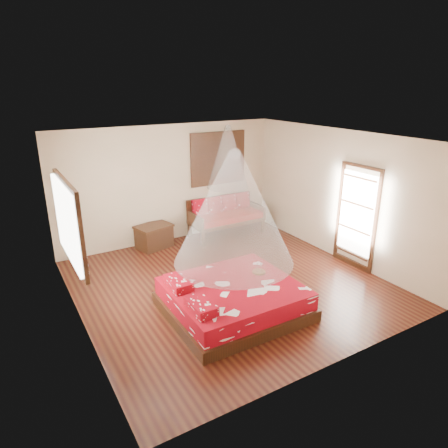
% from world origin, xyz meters
% --- Properties ---
extents(room, '(5.54, 5.54, 2.84)m').
position_xyz_m(room, '(0.00, 0.00, 1.40)').
color(room, black).
rests_on(room, ground).
extents(bed, '(2.19, 1.99, 0.65)m').
position_xyz_m(bed, '(-0.48, -0.90, 0.25)').
color(bed, black).
rests_on(bed, floor).
extents(daybed, '(1.87, 0.83, 0.96)m').
position_xyz_m(daybed, '(1.33, 2.39, 0.52)').
color(daybed, black).
rests_on(daybed, floor).
extents(storage_chest, '(0.92, 0.76, 0.55)m').
position_xyz_m(storage_chest, '(-0.58, 2.45, 0.28)').
color(storage_chest, black).
rests_on(storage_chest, floor).
extents(shutter_panel, '(1.52, 0.06, 1.32)m').
position_xyz_m(shutter_panel, '(1.33, 2.72, 1.90)').
color(shutter_panel, black).
rests_on(shutter_panel, wall_back).
extents(window_left, '(0.10, 1.74, 1.34)m').
position_xyz_m(window_left, '(-2.71, 0.20, 1.70)').
color(window_left, black).
rests_on(window_left, wall_left).
extents(glazed_door, '(0.08, 1.02, 2.16)m').
position_xyz_m(glazed_door, '(2.72, -0.60, 1.07)').
color(glazed_door, black).
rests_on(glazed_door, floor).
extents(wine_tray, '(0.24, 0.24, 0.20)m').
position_xyz_m(wine_tray, '(0.18, -0.73, 0.55)').
color(wine_tray, brown).
rests_on(wine_tray, bed).
extents(mosquito_net_main, '(1.94, 1.94, 1.80)m').
position_xyz_m(mosquito_net_main, '(-0.46, -0.90, 1.85)').
color(mosquito_net_main, white).
rests_on(mosquito_net_main, ceiling).
extents(mosquito_net_daybed, '(1.01, 1.01, 1.50)m').
position_xyz_m(mosquito_net_daybed, '(1.33, 2.25, 2.00)').
color(mosquito_net_daybed, white).
rests_on(mosquito_net_daybed, ceiling).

